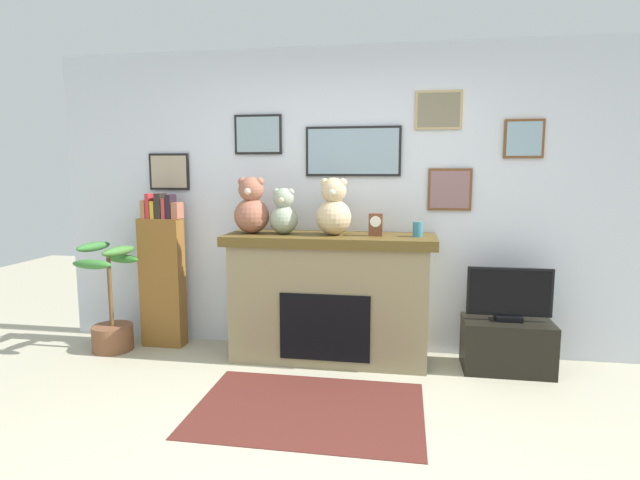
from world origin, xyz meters
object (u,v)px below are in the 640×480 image
(candle_jar, at_px, (418,229))
(mantel_clock, at_px, (376,225))
(teddy_bear_brown, at_px, (251,208))
(bookshelf, at_px, (163,275))
(fireplace, at_px, (330,296))
(teddy_bear_grey, at_px, (284,213))
(tv_stand, at_px, (507,345))
(teddy_bear_cream, at_px, (334,209))
(potted_plant, at_px, (111,312))
(television, at_px, (509,295))

(candle_jar, bearing_deg, mantel_clock, -179.79)
(teddy_bear_brown, bearing_deg, bookshelf, 174.03)
(fireplace, bearing_deg, teddy_bear_grey, -177.26)
(mantel_clock, distance_m, teddy_bear_grey, 0.76)
(fireplace, relative_size, bookshelf, 1.25)
(tv_stand, relative_size, teddy_bear_grey, 1.78)
(candle_jar, bearing_deg, teddy_bear_cream, -179.95)
(potted_plant, distance_m, mantel_clock, 2.42)
(teddy_bear_brown, height_order, teddy_bear_cream, teddy_bear_brown)
(television, height_order, teddy_bear_cream, teddy_bear_cream)
(mantel_clock, relative_size, teddy_bear_grey, 0.48)
(fireplace, relative_size, mantel_clock, 9.46)
(tv_stand, bearing_deg, teddy_bear_brown, 179.73)
(fireplace, distance_m, mantel_clock, 0.72)
(potted_plant, xyz_separation_m, tv_stand, (3.33, 0.10, -0.14))
(fireplace, relative_size, television, 2.67)
(mantel_clock, xyz_separation_m, teddy_bear_cream, (-0.34, 0.00, 0.12))
(candle_jar, height_order, teddy_bear_cream, teddy_bear_cream)
(potted_plant, xyz_separation_m, teddy_bear_grey, (1.53, 0.11, 0.88))
(fireplace, distance_m, tv_stand, 1.45)
(tv_stand, distance_m, teddy_bear_cream, 1.74)
(mantel_clock, relative_size, teddy_bear_cream, 0.39)
(tv_stand, relative_size, teddy_bear_brown, 1.44)
(potted_plant, xyz_separation_m, candle_jar, (2.61, 0.11, 0.77))
(television, height_order, teddy_bear_grey, teddy_bear_grey)
(potted_plant, distance_m, candle_jar, 2.73)
(bookshelf, xyz_separation_m, teddy_bear_cream, (1.55, -0.09, 0.62))
(candle_jar, bearing_deg, television, -0.95)
(mantel_clock, height_order, teddy_bear_brown, teddy_bear_brown)
(potted_plant, bearing_deg, bookshelf, 27.06)
(television, bearing_deg, teddy_bear_cream, 179.53)
(teddy_bear_grey, bearing_deg, teddy_bear_cream, -0.01)
(candle_jar, xyz_separation_m, teddy_bear_cream, (-0.67, -0.00, 0.15))
(potted_plant, height_order, teddy_bear_grey, teddy_bear_grey)
(mantel_clock, bearing_deg, tv_stand, -0.50)
(television, bearing_deg, mantel_clock, 179.42)
(fireplace, xyz_separation_m, teddy_bear_brown, (-0.66, -0.02, 0.73))
(potted_plant, bearing_deg, teddy_bear_grey, 4.15)
(television, relative_size, teddy_bear_grey, 1.69)
(candle_jar, bearing_deg, potted_plant, -177.56)
(bookshelf, relative_size, teddy_bear_grey, 3.61)
(television, height_order, teddy_bear_brown, teddy_bear_brown)
(fireplace, distance_m, potted_plant, 1.93)
(candle_jar, relative_size, teddy_bear_brown, 0.25)
(mantel_clock, bearing_deg, teddy_bear_grey, 179.94)
(mantel_clock, bearing_deg, potted_plant, -177.23)
(teddy_bear_grey, bearing_deg, potted_plant, -175.85)
(potted_plant, bearing_deg, fireplace, 3.87)
(teddy_bear_grey, bearing_deg, bookshelf, 175.47)
(bookshelf, xyz_separation_m, teddy_bear_brown, (0.86, -0.09, 0.62))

